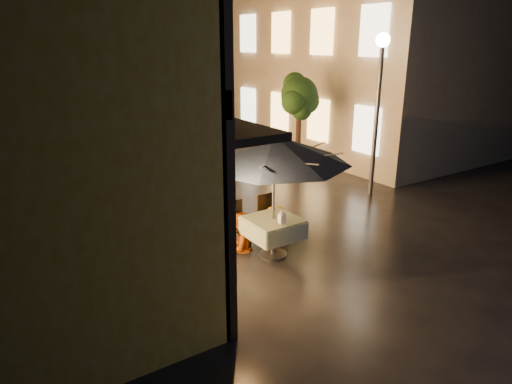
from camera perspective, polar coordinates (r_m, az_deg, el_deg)
ground at (r=9.67m, az=10.47°, el=-6.57°), size 90.00×90.00×0.00m
east_building_near at (r=18.71m, az=14.31°, el=15.94°), size 7.30×9.30×6.80m
east_building_far at (r=27.84m, az=-4.02°, el=17.57°), size 7.30×10.30×7.30m
street_tree at (r=13.87m, az=5.45°, el=11.63°), size 1.43×1.20×3.15m
streetlamp_near at (r=12.40m, az=15.13°, el=12.62°), size 0.36×0.36×4.23m
streetlamp_far at (r=22.26m, az=-9.17°, el=15.29°), size 0.36×0.36×4.23m
cafe_table at (r=8.87m, az=2.13°, el=-4.48°), size 0.99×0.99×0.78m
patio_umbrella at (r=8.39m, az=2.26°, el=5.40°), size 2.86×2.86×2.46m
cafe_chair_left at (r=9.26m, az=-2.54°, el=-3.80°), size 0.42×0.42×0.97m
cafe_chair_right at (r=9.66m, az=1.54°, el=-2.82°), size 0.42×0.42×0.97m
table_lantern at (r=8.54m, az=3.24°, el=-3.03°), size 0.16×0.16×0.25m
person_orange at (r=9.04m, az=-2.21°, el=-2.73°), size 0.90×0.79×1.55m
person_yellow at (r=9.44m, az=2.55°, el=-1.93°), size 1.06×0.72×1.51m
bicycle_0 at (r=10.77m, az=-10.62°, el=-1.21°), size 1.93×1.26×0.96m
bicycle_1 at (r=12.03m, az=-13.60°, el=0.56°), size 1.55×0.60×0.91m
bicycle_2 at (r=13.36m, az=-14.65°, el=2.34°), size 1.91×1.23×0.95m
bicycle_3 at (r=13.86m, az=-17.07°, el=2.54°), size 1.51×0.96×0.88m
bicycle_4 at (r=14.06m, az=-16.83°, el=2.71°), size 1.71×1.03×0.85m
bicycle_5 at (r=15.74m, az=-17.86°, el=4.49°), size 1.67×0.64×0.98m
bicycle_6 at (r=16.87m, az=-19.96°, el=4.87°), size 1.65×0.94×0.82m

